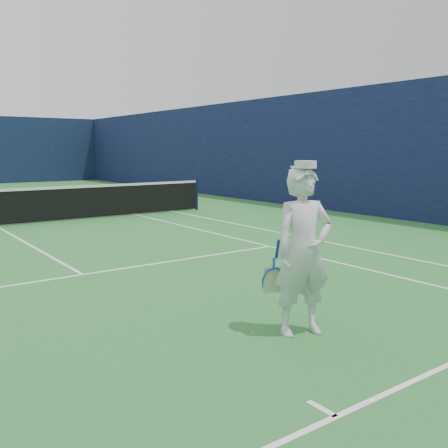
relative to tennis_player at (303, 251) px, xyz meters
The scene contains 1 object.
tennis_player is the anchor object (origin of this frame).
Camera 1 is at (-2.84, -14.30, 2.08)m, focal length 40.00 mm.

